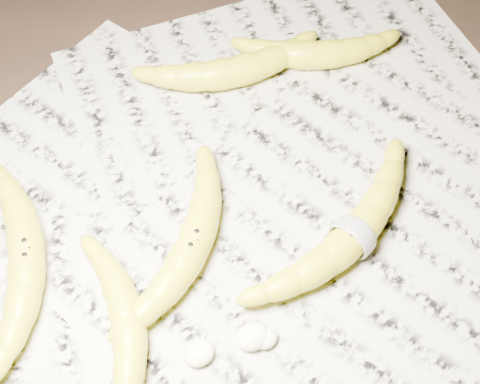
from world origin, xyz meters
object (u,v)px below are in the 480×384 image
banana_left_b (128,322)px  banana_taped (353,235)px  banana_left_a (26,255)px  banana_upper_a (233,70)px  banana_upper_b (318,53)px  banana_center (192,244)px

banana_left_b → banana_taped: banana_taped is taller
banana_left_a → banana_taped: bearing=-97.9°
banana_upper_a → banana_upper_b: size_ratio=1.12×
banana_upper_a → banana_center: bearing=-115.4°
banana_upper_b → banana_center: bearing=-121.8°
banana_center → banana_upper_a: size_ratio=1.03×
banana_upper_b → banana_taped: bearing=-89.6°
banana_left_a → banana_upper_b: banana_left_a is taller
banana_taped → banana_upper_b: size_ratio=1.30×
banana_center → banana_upper_a: 0.26m
banana_upper_b → banana_left_b: bearing=-123.4°
banana_upper_a → banana_upper_b: banana_upper_a is taller
banana_left_a → banana_left_b: 0.14m
banana_left_a → banana_upper_a: banana_upper_a is taller
banana_left_b → banana_taped: size_ratio=0.76×
banana_left_b → banana_upper_a: bearing=-30.2°
banana_center → banana_upper_a: (0.17, 0.20, 0.00)m
banana_upper_b → banana_upper_a: bearing=-167.6°
banana_left_a → banana_left_b: size_ratio=1.23×
banana_taped → banana_left_b: bearing=155.4°
banana_center → banana_upper_a: banana_upper_a is taller
banana_center → banana_taped: size_ratio=0.89×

